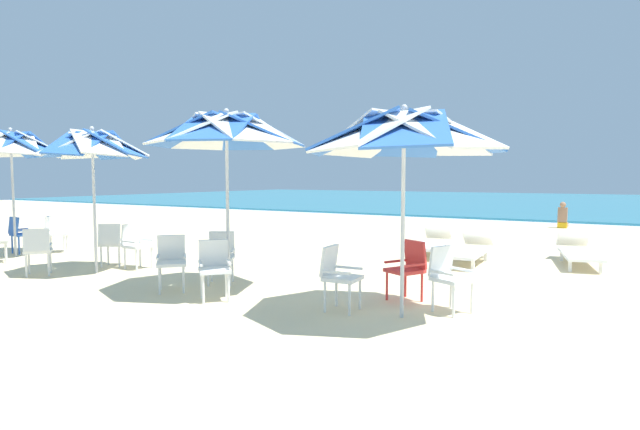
% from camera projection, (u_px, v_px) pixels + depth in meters
% --- Properties ---
extents(ground_plane, '(80.00, 80.00, 0.00)m').
position_uv_depth(ground_plane, '(518.00, 284.00, 8.48)').
color(ground_plane, beige).
extents(sea, '(80.00, 36.00, 0.10)m').
position_uv_depth(sea, '(600.00, 203.00, 34.78)').
color(sea, teal).
rests_on(sea, ground).
extents(surf_foam, '(80.00, 0.70, 0.01)m').
position_uv_depth(surf_foam, '(578.00, 224.00, 19.14)').
color(surf_foam, white).
rests_on(surf_foam, ground).
extents(beach_umbrella_0, '(2.51, 2.51, 2.68)m').
position_uv_depth(beach_umbrella_0, '(404.00, 134.00, 6.29)').
color(beach_umbrella_0, silver).
rests_on(beach_umbrella_0, ground).
extents(plastic_chair_0, '(0.60, 0.61, 0.87)m').
position_uv_depth(plastic_chair_0, '(408.00, 266.00, 7.32)').
color(plastic_chair_0, red).
rests_on(plastic_chair_0, ground).
extents(plastic_chair_1, '(0.60, 0.59, 0.87)m').
position_uv_depth(plastic_chair_1, '(449.00, 274.00, 6.72)').
color(plastic_chair_1, white).
rests_on(plastic_chair_1, ground).
extents(plastic_chair_2, '(0.50, 0.47, 0.87)m').
position_uv_depth(plastic_chair_2, '(338.00, 274.00, 6.78)').
color(plastic_chair_2, white).
rests_on(plastic_chair_2, ground).
extents(beach_umbrella_1, '(2.47, 2.47, 2.83)m').
position_uv_depth(beach_umbrella_1, '(227.00, 132.00, 7.76)').
color(beach_umbrella_1, silver).
rests_on(beach_umbrella_1, ground).
extents(plastic_chair_3, '(0.63, 0.63, 0.87)m').
position_uv_depth(plastic_chair_3, '(171.00, 259.00, 7.96)').
color(plastic_chair_3, white).
rests_on(plastic_chair_3, ground).
extents(plastic_chair_4, '(0.62, 0.63, 0.87)m').
position_uv_depth(plastic_chair_4, '(221.00, 254.00, 8.52)').
color(plastic_chair_4, white).
rests_on(plastic_chair_4, ground).
extents(plastic_chair_5, '(0.63, 0.63, 0.87)m').
position_uv_depth(plastic_chair_5, '(214.00, 266.00, 7.39)').
color(plastic_chair_5, white).
rests_on(plastic_chair_5, ground).
extents(beach_umbrella_2, '(1.99, 1.99, 2.71)m').
position_uv_depth(beach_umbrella_2, '(92.00, 146.00, 9.30)').
color(beach_umbrella_2, silver).
rests_on(beach_umbrella_2, ground).
extents(plastic_chair_6, '(0.49, 0.46, 0.87)m').
position_uv_depth(plastic_chair_6, '(136.00, 243.00, 9.91)').
color(plastic_chair_6, white).
rests_on(plastic_chair_6, ground).
extents(plastic_chair_7, '(0.61, 0.62, 0.87)m').
position_uv_depth(plastic_chair_7, '(112.00, 242.00, 10.12)').
color(plastic_chair_7, white).
rests_on(plastic_chair_7, ground).
extents(plastic_chair_8, '(0.63, 0.62, 0.87)m').
position_uv_depth(plastic_chair_8, '(38.00, 248.00, 9.16)').
color(plastic_chair_8, white).
rests_on(plastic_chair_8, ground).
extents(beach_umbrella_3, '(2.26, 2.26, 2.87)m').
position_uv_depth(beach_umbrella_3, '(11.00, 145.00, 11.26)').
color(beach_umbrella_3, silver).
rests_on(beach_umbrella_3, ground).
extents(plastic_chair_10, '(0.48, 0.51, 0.87)m').
position_uv_depth(plastic_chair_10, '(20.00, 232.00, 11.85)').
color(plastic_chair_10, blue).
rests_on(plastic_chair_10, ground).
extents(plastic_chair_11, '(0.63, 0.63, 0.87)m').
position_uv_depth(plastic_chair_11, '(54.00, 232.00, 12.01)').
color(plastic_chair_11, white).
rests_on(plastic_chair_11, ground).
extents(sun_lounger_0, '(1.06, 2.23, 0.62)m').
position_uv_depth(sun_lounger_0, '(579.00, 251.00, 10.29)').
color(sun_lounger_0, white).
rests_on(sun_lounger_0, ground).
extents(sun_lounger_1, '(0.72, 2.17, 0.62)m').
position_uv_depth(sun_lounger_1, '(469.00, 250.00, 10.51)').
color(sun_lounger_1, white).
rests_on(sun_lounger_1, ground).
extents(sun_lounger_2, '(0.96, 2.22, 0.62)m').
position_uv_depth(sun_lounger_2, '(432.00, 243.00, 11.63)').
color(sun_lounger_2, white).
rests_on(sun_lounger_2, ground).
extents(beachgoer_seated, '(0.30, 0.93, 0.92)m').
position_uv_depth(beachgoer_seated, '(563.00, 219.00, 17.95)').
color(beachgoer_seated, yellow).
rests_on(beachgoer_seated, ground).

